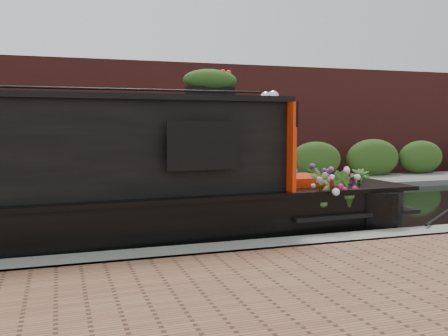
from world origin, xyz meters
name	(u,v)px	position (x,y,z in m)	size (l,w,h in m)	color
ground	(146,222)	(0.00, 0.00, 0.00)	(80.00, 80.00, 0.00)	black
near_bank_coping	(187,268)	(0.00, -3.30, 0.00)	(40.00, 0.60, 0.50)	slate
far_bank_path	(121,194)	(0.00, 4.20, 0.00)	(40.00, 2.40, 0.34)	#62625E
far_hedge	(117,190)	(0.00, 5.10, 0.00)	(40.00, 1.10, 2.80)	#2E501A
far_brick_wall	(110,182)	(0.00, 7.20, 0.00)	(40.00, 1.00, 8.00)	maroon
rope_fender	(388,217)	(4.28, -1.83, 0.18)	(0.35, 0.35, 0.42)	brown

